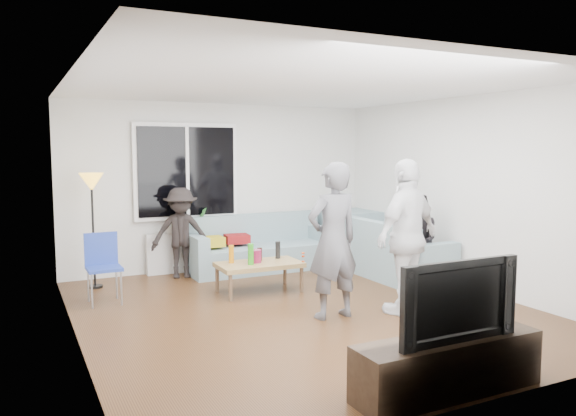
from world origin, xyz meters
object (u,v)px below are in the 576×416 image
sofa_back_section (261,243)px  tv_console (448,365)px  spectator_back (181,233)px  player_right (407,237)px  television (450,298)px  floor_lamp (93,231)px  side_chair (104,269)px  sofa_right_section (391,248)px  coffee_table (259,277)px  player_left (333,241)px  spectator_right (418,240)px

sofa_back_section → tv_console: bearing=-96.0°
spectator_back → tv_console: size_ratio=0.83×
player_right → tv_console: player_right is taller
player_right → spectator_back: (-1.83, 2.92, -0.23)m
sofa_back_section → television: bearing=-96.0°
television → spectator_back: bearing=99.1°
floor_lamp → television: (2.00, -4.72, -0.03)m
side_chair → floor_lamp: bearing=89.0°
television → sofa_back_section: bearing=84.0°
sofa_right_section → side_chair: 4.08m
coffee_table → player_left: (0.29, -1.39, 0.68)m
tv_console → television: size_ratio=1.47×
side_chair → spectator_back: 1.59m
coffee_table → sofa_right_section: bearing=0.5°
sofa_right_section → spectator_right: bearing=-180.0°
sofa_right_section → spectator_back: spectator_back is taller
player_left → tv_console: size_ratio=1.09×
player_left → tv_console: bearing=81.6°
television → side_chair: bearing=117.6°
coffee_table → television: (0.08, -3.49, 0.55)m
floor_lamp → television: bearing=-67.0°
sofa_back_section → player_right: player_right is taller
tv_console → coffee_table: bearing=91.3°
television → sofa_right_section: bearing=59.5°
sofa_back_section → sofa_right_section: same height
floor_lamp → spectator_back: size_ratio=1.17×
sofa_back_section → tv_console: sofa_back_section is taller
side_chair → coffee_table: bearing=-11.0°
floor_lamp → sofa_right_section: bearing=-16.6°
sofa_back_section → player_left: bearing=-96.3°
sofa_right_section → spectator_right: spectator_right is taller
coffee_table → player_right: (1.15, -1.61, 0.69)m
sofa_right_section → television: (-2.07, -3.51, 0.33)m
player_right → floor_lamp: bearing=-60.3°
coffee_table → tv_console: size_ratio=0.69×
sofa_back_section → player_left: size_ratio=1.31×
spectator_back → tv_console: 4.88m
sofa_right_section → sofa_back_section: bearing=51.1°
player_right → sofa_back_section: bearing=-96.5°
tv_console → sofa_right_section: bearing=59.5°
tv_console → television: bearing=0.0°
sofa_back_section → spectator_right: (1.56, -1.87, 0.21)m
sofa_right_section → spectator_right: 0.64m
floor_lamp → tv_console: 5.16m
side_chair → sofa_right_section: bearing=-5.5°
sofa_right_section → coffee_table: 2.16m
sofa_back_section → floor_lamp: (-2.51, -0.05, 0.36)m
coffee_table → spectator_back: bearing=117.6°
sofa_right_section → side_chair: bearing=85.5°
sofa_back_section → floor_lamp: bearing=-178.9°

